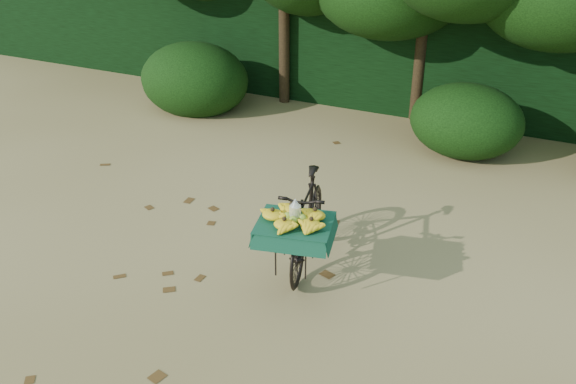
% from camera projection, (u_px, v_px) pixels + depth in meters
% --- Properties ---
extents(ground, '(80.00, 80.00, 0.00)m').
position_uv_depth(ground, '(212.00, 289.00, 5.84)').
color(ground, tan).
rests_on(ground, ground).
extents(vendor_bicycle, '(0.91, 1.73, 0.94)m').
position_uv_depth(vendor_bicycle, '(307.00, 220.00, 6.06)').
color(vendor_bicycle, black).
rests_on(vendor_bicycle, ground).
extents(hedge_backdrop, '(26.00, 1.80, 1.80)m').
position_uv_depth(hedge_backdrop, '(404.00, 49.00, 10.47)').
color(hedge_backdrop, black).
rests_on(hedge_backdrop, ground).
extents(bush_clumps, '(8.80, 1.70, 0.90)m').
position_uv_depth(bush_clumps, '(396.00, 114.00, 8.88)').
color(bush_clumps, black).
rests_on(bush_clumps, ground).
extents(leaf_litter, '(7.00, 7.30, 0.01)m').
position_uv_depth(leaf_litter, '(245.00, 255.00, 6.36)').
color(leaf_litter, '#513415').
rests_on(leaf_litter, ground).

